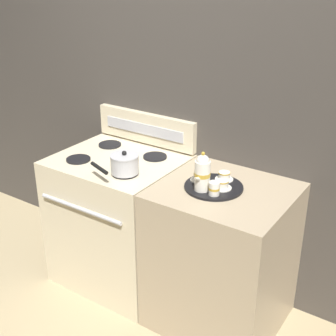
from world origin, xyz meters
The scene contains 12 objects.
ground_plane centered at (0.00, 0.00, 0.00)m, with size 6.00×6.00×0.00m, color tan.
wall_back centered at (0.00, 0.36, 1.10)m, with size 6.00×0.05×2.20m.
stove centered at (-0.37, 0.00, 0.44)m, with size 0.77×0.70×0.89m.
control_panel centered at (-0.37, 0.31, 0.99)m, with size 0.76×0.05×0.20m.
side_counter centered at (0.39, 0.00, 0.44)m, with size 0.73×0.67×0.88m.
saucepan centered at (-0.18, -0.15, 0.95)m, with size 0.22×0.28×0.14m.
serving_tray centered at (0.33, -0.02, 0.89)m, with size 0.32×0.32×0.01m.
teapot centered at (0.30, -0.10, 1.00)m, with size 0.09×0.14×0.22m.
teacup_left centered at (0.38, -0.02, 0.92)m, with size 0.10×0.10×0.05m.
teacup_right centered at (0.23, -0.01, 0.92)m, with size 0.10×0.10×0.05m.
teacup_front centered at (0.34, 0.08, 0.92)m, with size 0.10×0.10×0.05m.
creamer_jug centered at (0.38, -0.11, 0.93)m, with size 0.06×0.06×0.07m.
Camera 1 is at (1.40, -2.06, 2.03)m, focal length 50.00 mm.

